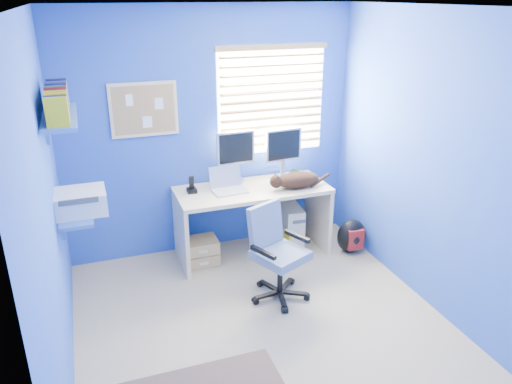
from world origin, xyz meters
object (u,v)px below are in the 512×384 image
object	(u,v)px
tower_pc	(290,224)
laptop	(229,181)
cat	(298,180)
office_chair	(277,264)
desk	(253,221)

from	to	relation	value
tower_pc	laptop	bearing A→B (deg)	-167.38
cat	office_chair	size ratio (longest dim) A/B	0.53
desk	laptop	bearing A→B (deg)	-178.29
cat	office_chair	world-z (taller)	cat
desk	cat	distance (m)	0.64
desk	office_chair	bearing A→B (deg)	-94.04
laptop	cat	distance (m)	0.70
laptop	tower_pc	world-z (taller)	laptop
laptop	office_chair	xyz separation A→B (m)	(0.19, -0.82, -0.53)
desk	laptop	size ratio (longest dim) A/B	4.69
cat	tower_pc	bearing A→B (deg)	82.02
cat	tower_pc	xyz separation A→B (m)	(0.02, 0.21, -0.60)
office_chair	laptop	bearing A→B (deg)	102.76
desk	office_chair	xyz separation A→B (m)	(-0.06, -0.83, -0.05)
tower_pc	office_chair	distance (m)	1.05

